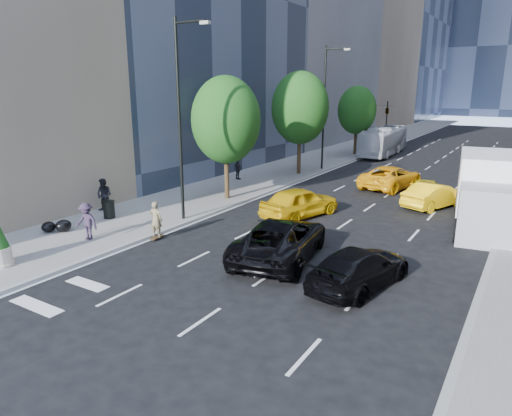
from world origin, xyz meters
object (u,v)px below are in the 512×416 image
Objects in this scene: black_sedan_mercedes at (359,268)px; box_truck at (487,191)px; city_bus at (383,141)px; black_sedan_lincoln at (280,239)px; skateboarder at (156,222)px; trash_can at (109,210)px.

box_truck reaches higher than black_sedan_mercedes.
city_bus is at bearing -64.03° from black_sedan_mercedes.
black_sedan_lincoln is 0.77× the size of box_truck.
black_sedan_lincoln is (6.10, 0.87, -0.01)m from skateboarder.
black_sedan_lincoln is 3.82m from black_sedan_mercedes.
skateboarder is at bearing 10.34° from black_sedan_mercedes.
box_truck is at bearing 28.69° from trash_can.
trash_can is (-4.31, 0.95, -0.26)m from skateboarder.
city_bus reaches higher than skateboarder.
city_bus is (-9.00, 32.87, 0.75)m from black_sedan_mercedes.
box_truck is at bearing -95.28° from black_sedan_mercedes.
trash_can is at bearing -20.79° from skateboarder.
black_sedan_lincoln is 10.41m from trash_can.
city_bus is (0.80, 32.81, 0.60)m from skateboarder.
skateboarder is 0.28× the size of black_sedan_lincoln.
black_sedan_lincoln is 11.57m from box_truck.
trash_can is at bearing -159.38° from box_truck.
box_truck is (6.65, 9.42, 1.00)m from black_sedan_lincoln.
box_truck is (11.95, -22.53, 0.38)m from city_bus.
black_sedan_mercedes is 5.45× the size of trash_can.
black_sedan_lincoln is at bearing -82.70° from city_bus.
black_sedan_mercedes is 10.81m from box_truck.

